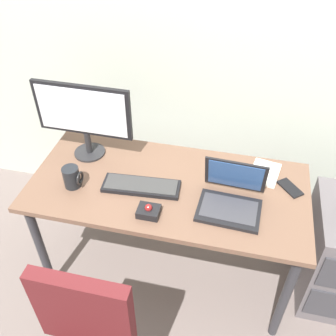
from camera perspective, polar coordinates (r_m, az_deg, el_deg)
name	(u,v)px	position (r m, az deg, el deg)	size (l,w,h in m)	color
ground_plane	(168,267)	(2.60, 0.00, -14.68)	(8.00, 8.00, 0.00)	#70635F
back_wall	(196,17)	(2.29, 4.27, 21.72)	(6.00, 0.10, 2.80)	beige
desk	(168,196)	(2.09, 0.00, -4.26)	(1.49, 0.70, 0.75)	brown
monitor_main	(83,115)	(2.13, -12.67, 7.86)	(0.55, 0.18, 0.45)	#262628
keyboard	(141,186)	(2.01, -4.06, -2.71)	(0.42, 0.17, 0.03)	black
laptop	(231,197)	(1.91, 9.51, -4.37)	(0.32, 0.30, 0.23)	black
trackball_mouse	(149,211)	(1.87, -2.94, -6.49)	(0.11, 0.09, 0.07)	black
coffee_mug	(72,177)	(2.05, -14.26, -1.35)	(0.10, 0.09, 0.12)	black
paper_notepad	(265,173)	(2.16, 14.38, -0.69)	(0.15, 0.21, 0.01)	white
cell_phone	(290,188)	(2.11, 17.92, -2.88)	(0.07, 0.14, 0.01)	black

